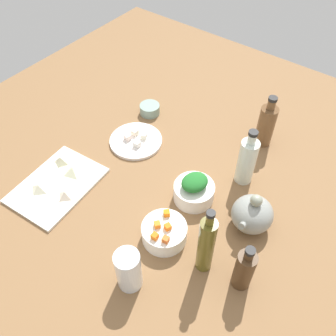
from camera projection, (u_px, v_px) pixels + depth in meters
tabletop at (168, 180)px, 130.15cm from camera, size 190.00×190.00×3.00cm
cutting_board at (57, 185)px, 126.04cm from camera, size 32.24×24.32×1.00cm
plate_tofu at (136, 141)px, 140.50cm from camera, size 20.14×20.14×1.20cm
bowl_greens at (194, 192)px, 120.74cm from camera, size 13.45×13.45×6.16cm
bowl_carrots at (164, 233)px, 110.70cm from camera, size 13.83×13.83×5.79cm
bowl_small_side at (150, 109)px, 150.90cm from camera, size 8.17×8.17×4.07cm
teapot at (253, 213)px, 111.97cm from camera, size 14.85×12.83×14.37cm
bottle_0 at (247, 161)px, 121.65cm from camera, size 6.13×6.13×22.37cm
bottle_1 at (266, 125)px, 134.36cm from camera, size 6.39×6.39×21.21cm
bottle_2 at (244, 269)px, 97.56cm from camera, size 5.34×5.34×18.17cm
bottle_3 at (206, 245)px, 98.25cm from camera, size 4.68×4.68×26.56cm
drinking_glass_0 at (129, 270)px, 98.01cm from camera, size 7.05×7.05×14.32cm
carrot_cube_0 at (167, 213)px, 110.81cm from camera, size 2.55×2.55×1.80cm
carrot_cube_1 at (168, 227)px, 107.59cm from camera, size 2.36×2.36×1.80cm
carrot_cube_2 at (157, 225)px, 108.09cm from camera, size 2.53×2.53×1.80cm
carrot_cube_3 at (155, 236)px, 105.48cm from camera, size 1.83×1.83×1.80cm
carrot_cube_4 at (166, 239)px, 104.78cm from camera, size 2.05×2.05×1.80cm
chopped_greens_mound at (195, 182)px, 116.83cm from camera, size 10.92×9.90×4.30cm
tofu_cube_0 at (128, 137)px, 139.40cm from camera, size 2.66×2.66×2.20cm
tofu_cube_1 at (144, 136)px, 139.81cm from camera, size 2.92×2.92×2.20cm
tofu_cube_2 at (137, 144)px, 136.90cm from camera, size 2.29×2.29×2.20cm
tofu_cube_3 at (135, 132)px, 141.19cm from camera, size 2.20×2.20×2.20cm
dumpling_0 at (65, 194)px, 121.25cm from camera, size 4.22×4.14×2.50cm
dumpling_1 at (39, 188)px, 123.06cm from camera, size 4.75×5.17×2.59cm
dumpling_2 at (73, 170)px, 128.24cm from camera, size 7.19×7.36×2.67cm
dumpling_3 at (61, 160)px, 131.02cm from camera, size 4.61×4.93×3.14cm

